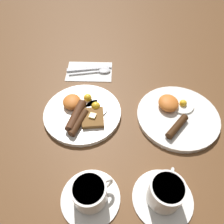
{
  "coord_description": "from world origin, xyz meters",
  "views": [
    {
      "loc": [
        0.46,
        0.07,
        0.57
      ],
      "look_at": [
        0.02,
        0.1,
        0.03
      ],
      "focal_mm": 35.0,
      "sensor_mm": 36.0,
      "label": 1
    }
  ],
  "objects_px": {
    "teacup_far": "(165,194)",
    "knife": "(87,69)",
    "teacup_near": "(90,194)",
    "breakfast_plate_far": "(177,115)",
    "spoon": "(100,71)",
    "breakfast_plate_near": "(82,112)"
  },
  "relations": [
    {
      "from": "teacup_far",
      "to": "knife",
      "type": "xyz_separation_m",
      "value": [
        -0.51,
        -0.2,
        -0.03
      ]
    },
    {
      "from": "teacup_near",
      "to": "teacup_far",
      "type": "relative_size",
      "value": 0.98
    },
    {
      "from": "breakfast_plate_far",
      "to": "teacup_near",
      "type": "distance_m",
      "value": 0.37
    },
    {
      "from": "teacup_far",
      "to": "spoon",
      "type": "bearing_deg",
      "value": -163.18
    },
    {
      "from": "breakfast_plate_near",
      "to": "spoon",
      "type": "relative_size",
      "value": 1.5
    },
    {
      "from": "breakfast_plate_near",
      "to": "teacup_far",
      "type": "height_order",
      "value": "teacup_far"
    },
    {
      "from": "teacup_far",
      "to": "knife",
      "type": "bearing_deg",
      "value": -158.49
    },
    {
      "from": "knife",
      "to": "spoon",
      "type": "height_order",
      "value": "spoon"
    },
    {
      "from": "breakfast_plate_far",
      "to": "spoon",
      "type": "relative_size",
      "value": 1.56
    },
    {
      "from": "teacup_near",
      "to": "spoon",
      "type": "bearing_deg",
      "value": 176.28
    },
    {
      "from": "breakfast_plate_near",
      "to": "teacup_near",
      "type": "height_order",
      "value": "teacup_near"
    },
    {
      "from": "teacup_far",
      "to": "breakfast_plate_far",
      "type": "bearing_deg",
      "value": 159.44
    },
    {
      "from": "teacup_near",
      "to": "knife",
      "type": "height_order",
      "value": "teacup_near"
    },
    {
      "from": "knife",
      "to": "spoon",
      "type": "distance_m",
      "value": 0.06
    },
    {
      "from": "teacup_far",
      "to": "spoon",
      "type": "xyz_separation_m",
      "value": [
        -0.49,
        -0.15,
        -0.03
      ]
    },
    {
      "from": "teacup_far",
      "to": "spoon",
      "type": "distance_m",
      "value": 0.52
    },
    {
      "from": "teacup_far",
      "to": "teacup_near",
      "type": "bearing_deg",
      "value": -93.17
    },
    {
      "from": "breakfast_plate_near",
      "to": "breakfast_plate_far",
      "type": "xyz_separation_m",
      "value": [
        0.03,
        0.31,
        -0.0
      ]
    },
    {
      "from": "spoon",
      "to": "knife",
      "type": "bearing_deg",
      "value": 154.58
    },
    {
      "from": "teacup_far",
      "to": "knife",
      "type": "distance_m",
      "value": 0.55
    },
    {
      "from": "breakfast_plate_far",
      "to": "teacup_near",
      "type": "relative_size",
      "value": 1.76
    },
    {
      "from": "breakfast_plate_near",
      "to": "teacup_near",
      "type": "distance_m",
      "value": 0.28
    }
  ]
}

